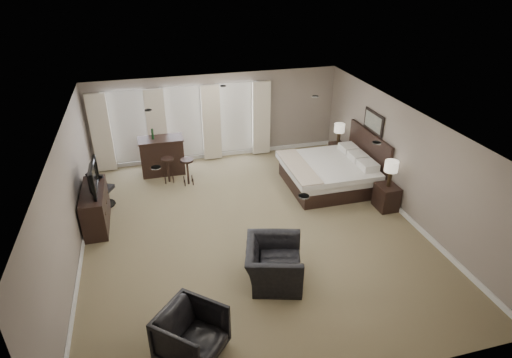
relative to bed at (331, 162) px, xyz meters
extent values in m
cube|color=#736749|center=(-2.58, -1.52, -0.73)|extent=(7.60, 8.60, 0.04)
cube|color=silver|center=(-2.58, -1.52, 1.87)|extent=(7.60, 8.60, 0.04)
cube|color=gray|center=(-2.58, 2.73, 0.57)|extent=(7.50, 0.04, 2.60)
cube|color=gray|center=(-2.58, -5.77, 0.57)|extent=(7.50, 0.04, 2.60)
cube|color=gray|center=(-6.33, -1.52, 0.57)|extent=(0.04, 8.50, 2.60)
cube|color=gray|center=(1.17, -1.52, 0.57)|extent=(0.04, 8.50, 2.60)
cube|color=silver|center=(-5.18, 2.67, 0.52)|extent=(1.15, 0.04, 2.05)
cube|color=silver|center=(-3.58, 2.67, 0.52)|extent=(1.15, 0.04, 2.05)
cube|color=silver|center=(-1.98, 2.67, 0.52)|extent=(1.15, 0.04, 2.05)
cube|color=beige|center=(-5.93, 2.55, 0.45)|extent=(0.55, 0.12, 2.30)
cube|color=beige|center=(-4.38, 2.55, 0.45)|extent=(0.55, 0.12, 2.30)
cube|color=beige|center=(-2.78, 2.55, 0.45)|extent=(0.55, 0.12, 2.30)
cube|color=beige|center=(-1.23, 2.55, 0.45)|extent=(0.55, 0.12, 2.30)
cube|color=silver|center=(0.00, 0.00, 0.00)|extent=(2.29, 2.18, 1.46)
cube|color=black|center=(0.89, -1.45, -0.41)|extent=(0.47, 0.58, 0.63)
cube|color=black|center=(0.89, 1.45, -0.46)|extent=(0.41, 0.50, 0.55)
cube|color=beige|center=(0.89, -1.45, 0.24)|extent=(0.33, 0.33, 0.67)
cube|color=beige|center=(0.89, 1.45, 0.14)|extent=(0.31, 0.31, 0.65)
cube|color=slate|center=(1.12, 0.00, 1.02)|extent=(0.04, 0.96, 0.56)
cube|color=black|center=(-6.03, -0.34, -0.27)|extent=(0.51, 1.57, 0.91)
imported|color=black|center=(-6.03, -0.34, 0.26)|extent=(0.64, 1.11, 0.15)
imported|color=black|center=(-2.60, -3.27, -0.20)|extent=(1.11, 1.39, 1.06)
imported|color=black|center=(-4.36, -4.63, -0.26)|extent=(1.24, 1.25, 0.94)
cube|color=black|center=(-4.33, 1.98, -0.18)|extent=(1.25, 0.65, 1.09)
cube|color=black|center=(-4.23, 1.38, -0.37)|extent=(0.44, 0.44, 0.72)
cube|color=black|center=(-3.72, 1.11, -0.35)|extent=(0.45, 0.45, 0.75)
cube|color=black|center=(-5.92, 0.51, -0.23)|extent=(0.68, 0.68, 0.99)
camera|label=1|loc=(-4.62, -9.48, 4.93)|focal=30.00mm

